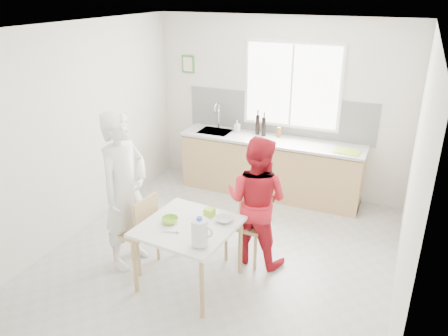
# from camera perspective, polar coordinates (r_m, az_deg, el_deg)

# --- Properties ---
(ground) EXTENTS (4.50, 4.50, 0.00)m
(ground) POSITION_cam_1_polar(r_m,az_deg,el_deg) (5.48, -0.58, -11.56)
(ground) COLOR #B7B7B2
(ground) RESTS_ON ground
(room_shell) EXTENTS (4.50, 4.50, 4.50)m
(room_shell) POSITION_cam_1_polar(r_m,az_deg,el_deg) (4.75, -0.66, 5.06)
(room_shell) COLOR silver
(room_shell) RESTS_ON ground
(window) EXTENTS (1.50, 0.06, 1.30)m
(window) POSITION_cam_1_polar(r_m,az_deg,el_deg) (6.71, 8.88, 10.58)
(window) COLOR white
(window) RESTS_ON room_shell
(backsplash) EXTENTS (3.00, 0.02, 0.65)m
(backsplash) POSITION_cam_1_polar(r_m,az_deg,el_deg) (6.88, 7.05, 6.92)
(backsplash) COLOR white
(backsplash) RESTS_ON room_shell
(picture_frame) EXTENTS (0.22, 0.03, 0.28)m
(picture_frame) POSITION_cam_1_polar(r_m,az_deg,el_deg) (7.31, -4.72, 13.37)
(picture_frame) COLOR #44863D
(picture_frame) RESTS_ON room_shell
(kitchen_counter) EXTENTS (2.84, 0.64, 1.37)m
(kitchen_counter) POSITION_cam_1_polar(r_m,az_deg,el_deg) (6.89, 6.00, -0.14)
(kitchen_counter) COLOR tan
(kitchen_counter) RESTS_ON ground
(dining_table) EXTENTS (1.03, 1.03, 0.73)m
(dining_table) POSITION_cam_1_polar(r_m,az_deg,el_deg) (4.74, -4.68, -8.22)
(dining_table) COLOR white
(dining_table) RESTS_ON ground
(chair_left) EXTENTS (0.46, 0.46, 0.91)m
(chair_left) POSITION_cam_1_polar(r_m,az_deg,el_deg) (5.17, -11.02, -7.70)
(chair_left) COLOR tan
(chair_left) RESTS_ON ground
(chair_far) EXTENTS (0.49, 0.49, 0.97)m
(chair_far) POSITION_cam_1_polar(r_m,az_deg,el_deg) (5.27, 3.50, -6.26)
(chair_far) COLOR tan
(chair_far) RESTS_ON ground
(person_white) EXTENTS (0.51, 0.72, 1.86)m
(person_white) POSITION_cam_1_polar(r_m,az_deg,el_deg) (5.07, -12.83, -3.00)
(person_white) COLOR white
(person_white) RESTS_ON ground
(person_red) EXTENTS (0.81, 0.66, 1.57)m
(person_red) POSITION_cam_1_polar(r_m,az_deg,el_deg) (5.07, 4.28, -4.30)
(person_red) COLOR red
(person_red) RESTS_ON ground
(bowl_green) EXTENTS (0.20, 0.20, 0.06)m
(bowl_green) POSITION_cam_1_polar(r_m,az_deg,el_deg) (4.75, -7.09, -6.78)
(bowl_green) COLOR #85CC2F
(bowl_green) RESTS_ON dining_table
(bowl_white) EXTENTS (0.21, 0.21, 0.05)m
(bowl_white) POSITION_cam_1_polar(r_m,az_deg,el_deg) (4.74, 0.01, -6.75)
(bowl_white) COLOR silver
(bowl_white) RESTS_ON dining_table
(milk_jug) EXTENTS (0.23, 0.17, 0.29)m
(milk_jug) POSITION_cam_1_polar(r_m,az_deg,el_deg) (4.26, -3.15, -8.32)
(milk_jug) COLOR white
(milk_jug) RESTS_ON dining_table
(green_box) EXTENTS (0.11, 0.11, 0.09)m
(green_box) POSITION_cam_1_polar(r_m,az_deg,el_deg) (4.83, -1.91, -5.81)
(green_box) COLOR #9CD030
(green_box) RESTS_ON dining_table
(spoon) EXTENTS (0.16, 0.05, 0.01)m
(spoon) POSITION_cam_1_polar(r_m,az_deg,el_deg) (4.58, -7.07, -8.27)
(spoon) COLOR #A5A5AA
(spoon) RESTS_ON dining_table
(cutting_board) EXTENTS (0.38, 0.30, 0.01)m
(cutting_board) POSITION_cam_1_polar(r_m,az_deg,el_deg) (6.38, 15.80, 2.09)
(cutting_board) COLOR #A1D230
(cutting_board) RESTS_ON kitchen_counter
(wine_bottle_a) EXTENTS (0.07, 0.07, 0.32)m
(wine_bottle_a) POSITION_cam_1_polar(r_m,az_deg,el_deg) (6.86, 4.41, 5.70)
(wine_bottle_a) COLOR black
(wine_bottle_a) RESTS_ON kitchen_counter
(wine_bottle_b) EXTENTS (0.07, 0.07, 0.30)m
(wine_bottle_b) POSITION_cam_1_polar(r_m,az_deg,el_deg) (6.80, 5.22, 5.44)
(wine_bottle_b) COLOR black
(wine_bottle_b) RESTS_ON kitchen_counter
(jar_amber) EXTENTS (0.06, 0.06, 0.16)m
(jar_amber) POSITION_cam_1_polar(r_m,az_deg,el_deg) (6.77, 7.18, 4.65)
(jar_amber) COLOR brown
(jar_amber) RESTS_ON kitchen_counter
(soap_bottle) EXTENTS (0.09, 0.09, 0.19)m
(soap_bottle) POSITION_cam_1_polar(r_m,az_deg,el_deg) (6.98, 1.73, 5.50)
(soap_bottle) COLOR #999999
(soap_bottle) RESTS_ON kitchen_counter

